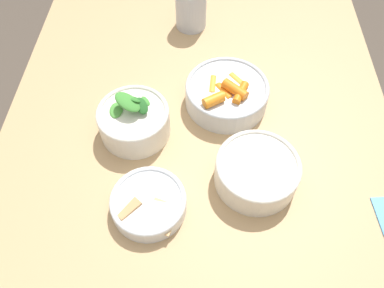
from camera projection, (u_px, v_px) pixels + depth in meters
name	position (u px, v px, depth m)	size (l,w,h in m)	color
ground_plane	(194.00, 278.00, 1.38)	(10.00, 10.00, 0.00)	#4C4238
dining_table	(196.00, 201.00, 0.84)	(1.33, 0.87, 0.76)	tan
bowl_carrots	(227.00, 93.00, 0.84)	(0.19, 0.19, 0.07)	silver
bowl_greens	(134.00, 120.00, 0.79)	(0.15, 0.15, 0.11)	silver
bowl_beans_hotdog	(256.00, 172.00, 0.73)	(0.16, 0.16, 0.06)	silver
bowl_cookies	(148.00, 203.00, 0.70)	(0.14, 0.14, 0.04)	silver
cup	(191.00, 9.00, 0.98)	(0.08, 0.08, 0.11)	#B2B7C1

